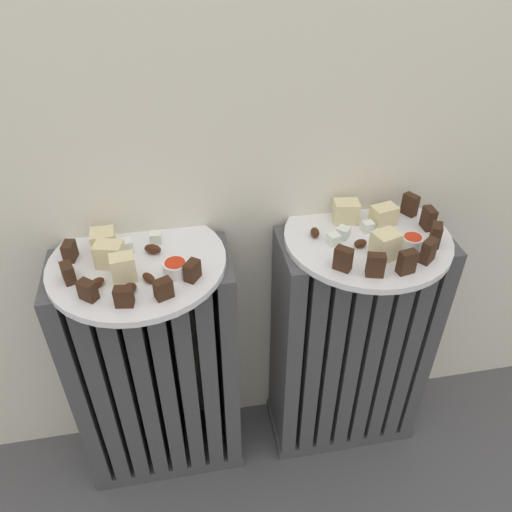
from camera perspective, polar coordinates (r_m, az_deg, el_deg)
name	(u,v)px	position (r m, az deg, el deg)	size (l,w,h in m)	color
radiator_left	(157,374)	(1.09, -11.02, -12.83)	(0.33, 0.15, 0.56)	#47474C
radiator_right	(349,347)	(1.14, 10.44, -9.97)	(0.33, 0.15, 0.56)	#47474C
plate_left	(137,263)	(0.89, -13.17, -0.73)	(0.30, 0.30, 0.01)	white
plate_right	(367,238)	(0.95, 12.36, 2.03)	(0.30, 0.30, 0.01)	white
dark_cake_slice_left_0	(70,251)	(0.91, -20.20, 0.51)	(0.03, 0.02, 0.03)	#382114
dark_cake_slice_left_1	(68,273)	(0.87, -20.36, -1.80)	(0.03, 0.02, 0.03)	#382114
dark_cake_slice_left_2	(88,290)	(0.82, -18.39, -3.69)	(0.03, 0.02, 0.03)	#382114
dark_cake_slice_left_3	(124,297)	(0.79, -14.64, -4.44)	(0.03, 0.02, 0.03)	#382114
dark_cake_slice_left_4	(163,289)	(0.80, -10.36, -3.66)	(0.03, 0.02, 0.03)	#382114
dark_cake_slice_left_5	(192,271)	(0.82, -7.17, -1.65)	(0.03, 0.02, 0.03)	#382114
marble_cake_slice_left_0	(123,268)	(0.84, -14.67, -1.33)	(0.04, 0.03, 0.05)	beige
marble_cake_slice_left_1	(103,240)	(0.92, -16.78, 1.70)	(0.04, 0.04, 0.04)	beige
marble_cake_slice_left_2	(110,255)	(0.88, -16.12, 0.15)	(0.05, 0.03, 0.04)	beige
turkish_delight_left_0	(156,237)	(0.92, -11.17, 2.05)	(0.02, 0.02, 0.02)	white
turkish_delight_left_1	(126,246)	(0.91, -14.41, 1.10)	(0.02, 0.02, 0.02)	white
medjool_date_left_0	(97,283)	(0.85, -17.41, -2.88)	(0.03, 0.02, 0.01)	#3D1E0F
medjool_date_left_1	(130,288)	(0.82, -13.99, -3.51)	(0.02, 0.02, 0.02)	#3D1E0F
medjool_date_left_2	(149,278)	(0.84, -11.97, -2.42)	(0.03, 0.01, 0.01)	#3D1E0F
medjool_date_left_3	(153,249)	(0.89, -11.52, 0.77)	(0.03, 0.02, 0.02)	#3D1E0F
jam_bowl_left	(175,268)	(0.84, -9.04, -1.32)	(0.04, 0.04, 0.03)	white
dark_cake_slice_right_0	(343,259)	(0.85, 9.76, -0.33)	(0.03, 0.02, 0.04)	#382114
dark_cake_slice_right_1	(376,265)	(0.84, 13.30, -1.00)	(0.03, 0.02, 0.04)	#382114
dark_cake_slice_right_2	(407,262)	(0.86, 16.60, -0.66)	(0.03, 0.02, 0.04)	#382114
dark_cake_slice_right_3	(429,251)	(0.90, 18.81, 0.54)	(0.03, 0.02, 0.04)	#382114
dark_cake_slice_right_4	(436,235)	(0.94, 19.54, 2.24)	(0.03, 0.02, 0.04)	#382114
dark_cake_slice_right_5	(428,218)	(0.99, 18.80, 4.01)	(0.03, 0.02, 0.04)	#382114
dark_cake_slice_right_6	(410,205)	(1.02, 16.91, 5.54)	(0.03, 0.02, 0.04)	#382114
marble_cake_slice_right_0	(385,245)	(0.88, 14.28, 1.16)	(0.04, 0.04, 0.05)	beige
marble_cake_slice_right_1	(384,216)	(0.98, 14.15, 4.43)	(0.05, 0.03, 0.04)	beige
marble_cake_slice_right_2	(346,212)	(0.97, 10.07, 4.94)	(0.05, 0.03, 0.04)	beige
turkish_delight_right_0	(378,236)	(0.93, 13.53, 2.16)	(0.02, 0.02, 0.02)	white
turkish_delight_right_1	(343,233)	(0.93, 9.76, 2.60)	(0.02, 0.02, 0.02)	white
turkish_delight_right_2	(368,226)	(0.95, 12.44, 3.26)	(0.02, 0.02, 0.02)	white
turkish_delight_right_3	(334,239)	(0.91, 8.74, 1.88)	(0.02, 0.02, 0.02)	white
medjool_date_right_0	(360,243)	(0.91, 11.65, 1.40)	(0.02, 0.02, 0.01)	#3D1E0F
medjool_date_right_1	(315,233)	(0.92, 6.63, 2.64)	(0.02, 0.02, 0.02)	#3D1E0F
medjool_date_right_2	(382,209)	(1.02, 13.99, 5.14)	(0.03, 0.02, 0.02)	#3D1E0F
jam_bowl_right	(412,241)	(0.93, 17.12, 1.57)	(0.04, 0.04, 0.02)	white
fork	(395,247)	(0.93, 15.35, 0.95)	(0.03, 0.09, 0.00)	silver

